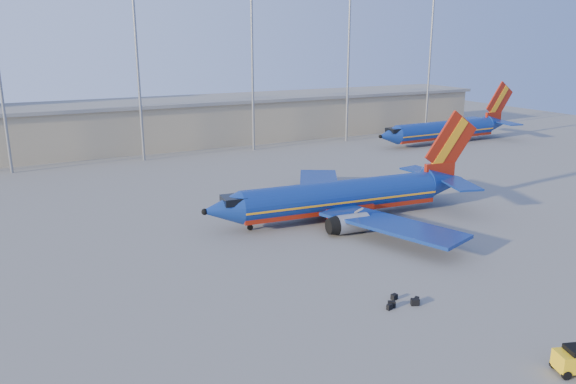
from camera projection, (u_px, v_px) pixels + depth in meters
ground at (300, 241)px, 56.52m from camera, size 220.00×220.00×0.00m
terminal_building at (205, 120)px, 109.57m from camera, size 122.00×16.00×8.50m
light_mast_row at (197, 52)px, 93.55m from camera, size 101.60×1.60×28.65m
aircraft_main at (346, 197)px, 63.39m from camera, size 34.09×32.69×11.54m
aircraft_second at (447, 130)px, 108.58m from camera, size 33.53×13.06×11.35m
baggage_tug at (575, 360)px, 34.19m from camera, size 2.73×2.13×1.72m
luggage_pile at (403, 302)px, 43.09m from camera, size 3.13×2.06×0.52m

